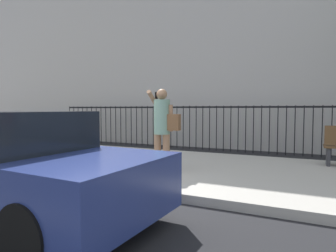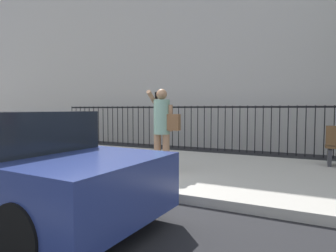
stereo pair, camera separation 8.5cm
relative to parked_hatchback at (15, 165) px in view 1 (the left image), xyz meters
The scene contains 6 objects.
ground_plane 1.62m from the parked_hatchback, 96.17° to the left, with size 60.00×60.00×0.00m, color black.
sidewalk 3.71m from the parked_hatchback, 92.46° to the left, with size 28.00×4.40×0.15m, color #B2ADA3.
building_facade 10.86m from the parked_hatchback, 90.90° to the left, with size 28.00×4.00×10.08m, color #BCB7B2.
iron_fence 7.36m from the parked_hatchback, 91.22° to the left, with size 12.03×0.04×1.60m.
parked_hatchback is the anchor object (origin of this frame).
pedestrian_on_phone 3.00m from the parked_hatchback, 72.38° to the left, with size 0.67×0.51×1.76m.
Camera 1 is at (3.83, -4.15, 1.48)m, focal length 31.25 mm.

